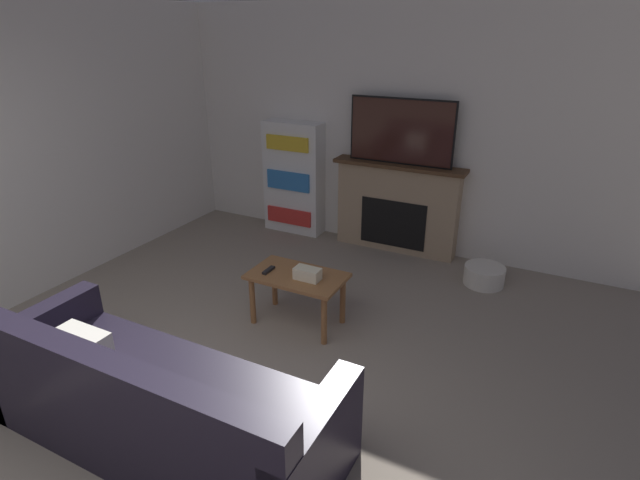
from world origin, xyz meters
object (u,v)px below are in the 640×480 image
object	(u,v)px
tv	(401,132)
couch	(157,405)
storage_basket	(484,275)
bookshelf	(294,178)
fireplace	(397,207)
coffee_table	(297,283)

from	to	relation	value
tv	couch	xyz separation A→B (m)	(-0.32, -3.49, -1.10)
storage_basket	bookshelf	bearing A→B (deg)	170.54
fireplace	coffee_table	xyz separation A→B (m)	(-0.23, -1.92, -0.12)
coffee_table	bookshelf	world-z (taller)	bookshelf
fireplace	couch	size ratio (longest dim) A/B	0.65
couch	storage_basket	distance (m)	3.40
coffee_table	bookshelf	bearing A→B (deg)	120.48
couch	coffee_table	bearing A→B (deg)	86.80
coffee_table	storage_basket	distance (m)	2.02
tv	couch	size ratio (longest dim) A/B	0.50
storage_basket	tv	bearing A→B (deg)	159.62
fireplace	couch	world-z (taller)	fireplace
couch	bookshelf	size ratio (longest dim) A/B	1.67
tv	bookshelf	xyz separation A→B (m)	(-1.34, -0.00, -0.69)
bookshelf	coffee_table	bearing A→B (deg)	-59.52
tv	storage_basket	size ratio (longest dim) A/B	2.88
fireplace	bookshelf	world-z (taller)	bookshelf
fireplace	storage_basket	world-z (taller)	fireplace
tv	bookshelf	bearing A→B (deg)	-179.88
coffee_table	bookshelf	xyz separation A→B (m)	(-1.12, 1.90, 0.29)
tv	fireplace	bearing A→B (deg)	90.00
fireplace	storage_basket	xyz separation A→B (m)	(1.11, -0.43, -0.42)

